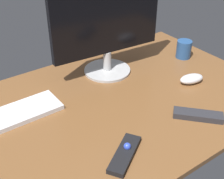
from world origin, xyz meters
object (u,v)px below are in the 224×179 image
at_px(monitor, 107,25).
at_px(computer_mouse, 191,79).
at_px(coffee_mug, 184,49).
at_px(keyboard, 6,118).
at_px(media_remote, 125,154).
at_px(tv_remote, 198,115).

bearing_deg(monitor, computer_mouse, -46.04).
xyz_separation_m(computer_mouse, coffee_mug, (0.15, 0.19, 0.02)).
bearing_deg(coffee_mug, computer_mouse, -128.16).
distance_m(keyboard, media_remote, 0.46).
bearing_deg(computer_mouse, coffee_mug, 66.23).
xyz_separation_m(keyboard, tv_remote, (0.58, -0.40, 0.00)).
height_order(computer_mouse, tv_remote, computer_mouse).
distance_m(computer_mouse, coffee_mug, 0.25).
relative_size(keyboard, coffee_mug, 4.64).
bearing_deg(keyboard, tv_remote, -35.16).
relative_size(computer_mouse, tv_remote, 0.61).
bearing_deg(coffee_mug, monitor, 165.42).
relative_size(keyboard, computer_mouse, 3.73).
distance_m(keyboard, tv_remote, 0.70).
distance_m(monitor, media_remote, 0.58).
distance_m(media_remote, coffee_mug, 0.75).
relative_size(media_remote, coffee_mug, 2.04).
relative_size(monitor, computer_mouse, 4.67).
bearing_deg(media_remote, tv_remote, -33.03).
bearing_deg(monitor, keyboard, -165.99).
xyz_separation_m(monitor, tv_remote, (0.07, -0.48, -0.21)).
xyz_separation_m(keyboard, media_remote, (0.24, -0.40, 0.00)).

